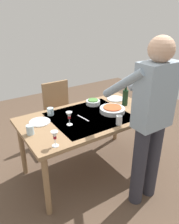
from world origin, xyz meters
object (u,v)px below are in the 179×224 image
(dining_table, at_px, (90,122))
(person_server, at_px, (151,117))
(wine_glass_left, at_px, (69,116))
(wine_glass_right, at_px, (55,136))
(water_cup_near_left, at_px, (119,120))
(chair_near, at_px, (59,109))
(serving_bowl_pasta, at_px, (112,110))
(water_cup_far_left, at_px, (50,111))
(wine_bottle, at_px, (125,97))
(water_cup_near_right, at_px, (30,130))
(dinner_plate_far, at_px, (115,99))
(side_bowl_salad, at_px, (93,102))
(dinner_plate_near, at_px, (40,122))

(dining_table, height_order, person_server, person_server)
(wine_glass_left, height_order, wine_glass_right, same)
(dining_table, height_order, wine_glass_right, wine_glass_right)
(wine_glass_left, distance_m, water_cup_near_left, 0.53)
(chair_near, bearing_deg, serving_bowl_pasta, 108.24)
(water_cup_far_left, bearing_deg, wine_bottle, 164.49)
(water_cup_near_right, xyz_separation_m, dinner_plate_far, (-1.30, -0.26, -0.04))
(side_bowl_salad, bearing_deg, serving_bowl_pasta, 101.09)
(water_cup_near_right, bearing_deg, wine_glass_right, 109.69)
(person_server, bearing_deg, chair_near, -81.65)
(person_server, relative_size, water_cup_far_left, 19.68)
(wine_glass_left, bearing_deg, wine_glass_right, 43.38)
(wine_glass_right, relative_size, dinner_plate_near, 0.66)
(water_cup_near_right, relative_size, dinner_plate_far, 0.42)
(dinner_plate_far, bearing_deg, water_cup_far_left, -1.92)
(wine_glass_right, xyz_separation_m, dinner_plate_near, (-0.05, -0.51, -0.10))
(wine_glass_right, bearing_deg, water_cup_far_left, -110.43)
(dining_table, distance_m, wine_glass_right, 0.71)
(side_bowl_salad, bearing_deg, water_cup_near_right, 16.59)
(wine_glass_right, relative_size, water_cup_near_left, 1.47)
(water_cup_near_left, relative_size, side_bowl_salad, 0.57)
(serving_bowl_pasta, bearing_deg, dining_table, -12.17)
(chair_near, distance_m, water_cup_near_left, 1.21)
(wine_bottle, bearing_deg, serving_bowl_pasta, 16.62)
(dinner_plate_near, xyz_separation_m, dinner_plate_far, (-1.13, -0.08, 0.00))
(water_cup_far_left, distance_m, dinner_plate_near, 0.21)
(dining_table, relative_size, person_server, 0.94)
(wine_glass_left, bearing_deg, water_cup_far_left, -78.70)
(serving_bowl_pasta, bearing_deg, dinner_plate_near, -15.34)
(dining_table, xyz_separation_m, side_bowl_salad, (-0.22, -0.26, 0.11))
(chair_near, xyz_separation_m, dinner_plate_near, (0.54, 0.65, 0.23))
(water_cup_near_left, xyz_separation_m, dinner_plate_near, (0.69, -0.51, -0.05))
(wine_bottle, height_order, water_cup_near_right, wine_bottle)
(dining_table, bearing_deg, wine_glass_right, 30.12)
(water_cup_near_left, xyz_separation_m, dinner_plate_far, (-0.44, -0.59, -0.05))
(dining_table, relative_size, wine_bottle, 5.37)
(person_server, bearing_deg, dinner_plate_near, -48.57)
(chair_near, height_order, person_server, person_server)
(person_server, xyz_separation_m, water_cup_near_right, (0.93, -0.68, -0.17))
(wine_glass_right, height_order, dinner_plate_near, wine_glass_right)
(wine_bottle, height_order, dinner_plate_far, wine_bottle)
(water_cup_far_left, bearing_deg, dinner_plate_far, 178.08)
(water_cup_near_left, bearing_deg, water_cup_near_right, -20.90)
(water_cup_near_left, xyz_separation_m, water_cup_near_right, (0.86, -0.33, -0.00))
(wine_bottle, xyz_separation_m, serving_bowl_pasta, (0.27, 0.08, -0.08))
(dining_table, bearing_deg, dinner_plate_near, -16.98)
(wine_glass_left, distance_m, water_cup_near_right, 0.42)
(water_cup_far_left, bearing_deg, wine_glass_right, 69.57)
(chair_near, bearing_deg, water_cup_near_left, 97.38)
(dining_table, height_order, dinner_plate_far, dinner_plate_far)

